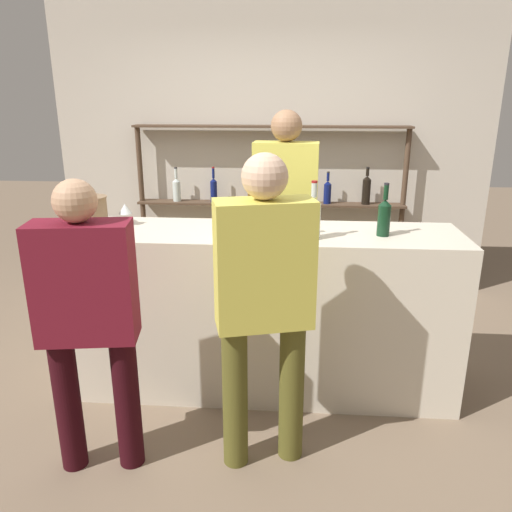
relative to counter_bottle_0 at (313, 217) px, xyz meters
name	(u,v)px	position (x,y,z in m)	size (l,w,h in m)	color
ground_plane	(256,383)	(-0.35, 0.14, -1.22)	(16.00, 16.00, 0.00)	#7A6651
bar_counter	(256,311)	(-0.35, 0.14, -0.68)	(2.54, 0.62, 1.09)	beige
back_wall	(271,148)	(-0.35, 2.05, 0.18)	(4.14, 0.12, 2.80)	beige
back_shelf	(271,182)	(-0.34, 1.87, -0.12)	(2.56, 0.18, 1.63)	#4C3828
counter_bottle_0	(313,217)	(0.00, 0.00, 0.00)	(0.09, 0.09, 0.34)	silver
counter_bottle_1	(384,216)	(0.42, 0.10, -0.01)	(0.08, 0.08, 0.32)	black
counter_bottle_2	(275,215)	(-0.22, -0.02, 0.01)	(0.09, 0.09, 0.37)	brown
wine_glass	(125,209)	(-1.20, 0.23, -0.03)	(0.08, 0.08, 0.14)	silver
ice_bucket	(92,211)	(-1.40, 0.18, -0.04)	(0.20, 0.20, 0.19)	#846647
cork_jar	(222,225)	(-0.53, -0.01, -0.06)	(0.12, 0.12, 0.15)	silver
server_behind_counter	(285,208)	(-0.18, 0.97, -0.17)	(0.50, 0.24, 1.79)	brown
customer_left	(87,312)	(-1.10, -0.70, -0.33)	(0.50, 0.27, 1.54)	black
customer_center	(264,295)	(-0.25, -0.59, -0.26)	(0.51, 0.32, 1.65)	brown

